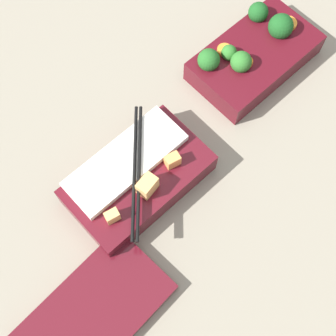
% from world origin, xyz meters
% --- Properties ---
extents(ground_plane, '(3.00, 3.00, 0.00)m').
position_xyz_m(ground_plane, '(0.00, 0.00, 0.00)').
color(ground_plane, gray).
extents(bento_tray_vegetable, '(0.22, 0.13, 0.08)m').
position_xyz_m(bento_tray_vegetable, '(-0.15, -0.02, 0.03)').
color(bento_tray_vegetable, '#510F19').
rests_on(bento_tray_vegetable, ground_plane).
extents(bento_tray_rice, '(0.22, 0.17, 0.07)m').
position_xyz_m(bento_tray_rice, '(0.15, 0.01, 0.03)').
color(bento_tray_rice, '#510F19').
rests_on(bento_tray_rice, ground_plane).
extents(bento_lid, '(0.22, 0.14, 0.02)m').
position_xyz_m(bento_lid, '(0.32, 0.12, 0.01)').
color(bento_lid, '#510F19').
rests_on(bento_lid, ground_plane).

